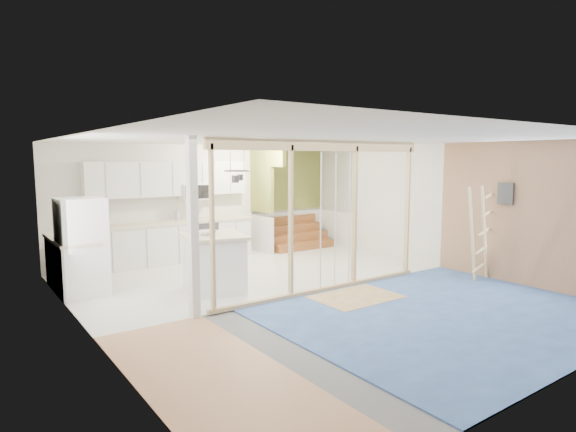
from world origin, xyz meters
TOP-DOWN VIEW (x-y plane):
  - room at (0.00, 0.00)m, footprint 7.01×8.01m
  - floor_overlays at (0.07, 0.06)m, footprint 7.00×8.00m
  - stud_frame at (-0.27, -0.00)m, footprint 4.66×0.14m
  - base_cabinets at (-1.61, 3.36)m, footprint 4.45×2.24m
  - upper_cabinets at (-0.84, 3.82)m, footprint 3.60×0.41m
  - green_partition at (2.04, 3.66)m, footprint 2.25×1.51m
  - pot_rack at (-0.31, 1.89)m, footprint 0.52×0.52m
  - sheathing_panel at (3.48, -2.00)m, footprint 0.02×4.00m
  - electrical_panel at (3.43, -1.40)m, footprint 0.04×0.30m
  - ceiling_light at (1.40, 3.00)m, footprint 0.32×0.32m
  - fridge at (-3.12, 2.14)m, footprint 0.73×0.71m
  - island at (-1.23, 1.10)m, footprint 1.22×1.22m
  - bowl at (-1.30, 1.17)m, footprint 0.30×0.30m
  - soap_bottle_a at (-0.75, 3.81)m, footprint 0.14×0.14m
  - soap_bottle_b at (0.09, 3.76)m, footprint 0.10×0.10m
  - ladder at (3.13, -1.12)m, footprint 0.95×0.09m

SIDE VIEW (x-z plane):
  - floor_overlays at x=0.07m, z-range 0.00..0.02m
  - base_cabinets at x=-1.61m, z-range 0.00..0.93m
  - island at x=-1.23m, z-range 0.00..0.99m
  - fridge at x=-3.12m, z-range 0.00..1.65m
  - ladder at x=3.13m, z-range 0.02..1.80m
  - green_partition at x=2.04m, z-range -0.36..2.24m
  - bowl at x=-1.30m, z-range 1.00..1.07m
  - soap_bottle_b at x=0.09m, z-range 0.93..1.14m
  - soap_bottle_a at x=-0.75m, z-range 0.93..1.21m
  - sheathing_panel at x=3.48m, z-range 0.00..2.60m
  - room at x=0.00m, z-range 0.00..2.61m
  - stud_frame at x=-0.27m, z-range 0.31..2.91m
  - electrical_panel at x=3.43m, z-range 1.45..1.85m
  - upper_cabinets at x=-0.84m, z-range 1.39..2.25m
  - pot_rack at x=-0.31m, z-range 1.64..2.36m
  - ceiling_light at x=1.40m, z-range 2.50..2.58m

